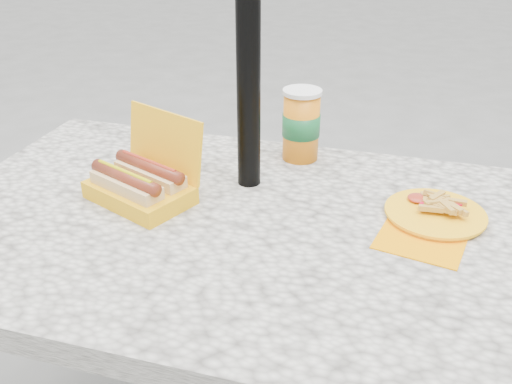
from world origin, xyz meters
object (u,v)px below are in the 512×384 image
(umbrella_pole, at_px, (248,22))
(soda_cup, at_px, (301,125))
(fries_plate, at_px, (434,214))
(hotdog_box, at_px, (141,183))

(umbrella_pole, height_order, soda_cup, umbrella_pole)
(umbrella_pole, xyz_separation_m, fries_plate, (0.40, -0.05, -0.34))
(umbrella_pole, xyz_separation_m, soda_cup, (0.08, 0.16, -0.26))
(fries_plate, bearing_deg, hotdog_box, -171.33)
(umbrella_pole, distance_m, hotdog_box, 0.39)
(hotdog_box, bearing_deg, soda_cup, 70.13)
(umbrella_pole, height_order, fries_plate, umbrella_pole)
(umbrella_pole, distance_m, fries_plate, 0.52)
(umbrella_pole, bearing_deg, hotdog_box, -144.45)
(hotdog_box, height_order, fries_plate, hotdog_box)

